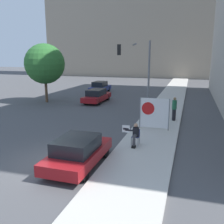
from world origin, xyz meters
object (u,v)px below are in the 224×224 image
at_px(parked_car_curbside, 78,152).
at_px(car_on_road_nearest, 97,96).
at_px(seated_protester, 135,134).
at_px(pedestrian_behind, 174,109).
at_px(protest_banner, 154,113).
at_px(traffic_light_pole, 138,66).
at_px(street_tree_near_curb, 45,64).
at_px(car_on_road_midblock, 100,87).

distance_m(parked_car_curbside, car_on_road_nearest, 15.71).
bearing_deg(seated_protester, car_on_road_nearest, 142.97).
height_order(parked_car_curbside, car_on_road_nearest, car_on_road_nearest).
distance_m(pedestrian_behind, protest_banner, 2.99).
bearing_deg(pedestrian_behind, traffic_light_pole, -44.78).
relative_size(seated_protester, street_tree_near_curb, 0.20).
xyz_separation_m(protest_banner, street_tree_near_curb, (-12.51, 7.09, 2.82)).
relative_size(seated_protester, traffic_light_pole, 0.21).
xyz_separation_m(parked_car_curbside, street_tree_near_curb, (-10.01, 13.48, 3.35)).
height_order(seated_protester, pedestrian_behind, pedestrian_behind).
bearing_deg(protest_banner, seated_protester, -99.03).
xyz_separation_m(pedestrian_behind, street_tree_near_curb, (-13.63, 4.33, 3.01)).
height_order(seated_protester, protest_banner, protest_banner).
bearing_deg(parked_car_curbside, seated_protester, 57.19).
bearing_deg(car_on_road_nearest, pedestrian_behind, -34.45).
height_order(traffic_light_pole, parked_car_curbside, traffic_light_pole).
relative_size(protest_banner, car_on_road_nearest, 0.44).
bearing_deg(seated_protester, traffic_light_pole, 124.30).
bearing_deg(street_tree_near_curb, pedestrian_behind, -17.61).
height_order(protest_banner, car_on_road_nearest, protest_banner).
bearing_deg(pedestrian_behind, protest_banner, 47.75).
relative_size(pedestrian_behind, traffic_light_pole, 0.30).
xyz_separation_m(pedestrian_behind, protest_banner, (-1.12, -2.77, 0.19)).
height_order(protest_banner, parked_car_curbside, protest_banner).
bearing_deg(pedestrian_behind, street_tree_near_curb, -37.78).
bearing_deg(seated_protester, protest_banner, 104.27).
bearing_deg(car_on_road_nearest, seated_protester, -60.32).
height_order(car_on_road_midblock, street_tree_near_curb, street_tree_near_curb).
bearing_deg(street_tree_near_curb, traffic_light_pole, -15.41).
height_order(seated_protester, car_on_road_midblock, car_on_road_midblock).
bearing_deg(traffic_light_pole, seated_protester, -78.99).
distance_m(protest_banner, car_on_road_midblock, 18.06).
xyz_separation_m(parked_car_curbside, car_on_road_nearest, (-4.82, 14.95, 0.02)).
bearing_deg(pedestrian_behind, parked_car_curbside, 48.29).
relative_size(seated_protester, pedestrian_behind, 0.69).
bearing_deg(street_tree_near_curb, car_on_road_nearest, 15.73).
height_order(parked_car_curbside, street_tree_near_curb, street_tree_near_curb).
height_order(traffic_light_pole, street_tree_near_curb, street_tree_near_curb).
xyz_separation_m(seated_protester, protest_banner, (0.53, 3.35, 0.43)).
bearing_deg(protest_banner, pedestrian_behind, 67.92).
bearing_deg(pedestrian_behind, car_on_road_midblock, -70.26).
relative_size(traffic_light_pole, street_tree_near_curb, 0.97).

